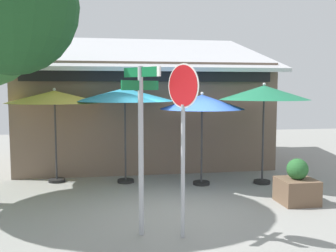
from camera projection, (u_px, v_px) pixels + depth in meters
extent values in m
cube|color=gray|center=(181.00, 206.00, 8.56)|extent=(28.00, 28.00, 0.10)
cube|color=#705B4C|center=(142.00, 113.00, 13.74)|extent=(7.75, 5.13, 3.28)
cube|color=silver|center=(142.00, 52.00, 13.39)|extent=(8.25, 5.68, 1.56)
cube|color=black|center=(150.00, 74.00, 11.05)|extent=(7.15, 0.16, 0.44)
cylinder|color=#A8AAB2|center=(141.00, 152.00, 6.61)|extent=(0.09, 0.09, 2.89)
cube|color=#116B38|center=(140.00, 72.00, 6.48)|extent=(0.51, 0.67, 0.16)
cube|color=#116B38|center=(140.00, 85.00, 6.50)|extent=(0.67, 0.51, 0.16)
cube|color=white|center=(159.00, 71.00, 6.18)|extent=(0.06, 0.07, 0.16)
cylinder|color=#A8AAB2|center=(183.00, 172.00, 6.53)|extent=(0.07, 0.07, 2.26)
cylinder|color=white|center=(183.00, 86.00, 6.39)|extent=(0.39, 0.63, 0.73)
cylinder|color=red|center=(183.00, 86.00, 6.39)|extent=(0.37, 0.60, 0.68)
cylinder|color=black|center=(57.00, 180.00, 10.54)|extent=(0.44, 0.44, 0.08)
cylinder|color=#333335|center=(56.00, 142.00, 10.44)|extent=(0.05, 0.05, 2.19)
cone|color=#EAD14C|center=(54.00, 97.00, 10.32)|extent=(2.54, 2.54, 0.32)
sphere|color=silver|center=(54.00, 89.00, 10.30)|extent=(0.08, 0.08, 0.08)
cylinder|color=black|center=(126.00, 181.00, 10.47)|extent=(0.44, 0.44, 0.08)
cylinder|color=#333335|center=(125.00, 141.00, 10.37)|extent=(0.05, 0.05, 2.24)
cone|color=#2D99BC|center=(125.00, 94.00, 10.25)|extent=(2.61, 2.61, 0.34)
sphere|color=silver|center=(125.00, 87.00, 10.23)|extent=(0.08, 0.08, 0.08)
cylinder|color=black|center=(201.00, 183.00, 10.24)|extent=(0.44, 0.44, 0.08)
cylinder|color=#333335|center=(202.00, 146.00, 10.15)|extent=(0.05, 0.05, 2.04)
cone|color=#2D56B7|center=(202.00, 102.00, 10.03)|extent=(2.19, 2.19, 0.37)
sphere|color=silver|center=(202.00, 93.00, 10.01)|extent=(0.08, 0.08, 0.08)
cylinder|color=black|center=(262.00, 182.00, 10.37)|extent=(0.44, 0.44, 0.08)
cylinder|color=#333335|center=(263.00, 141.00, 10.26)|extent=(0.05, 0.05, 2.28)
cone|color=#1E724C|center=(264.00, 93.00, 10.13)|extent=(2.34, 2.34, 0.37)
sphere|color=silver|center=(264.00, 84.00, 10.11)|extent=(0.08, 0.08, 0.08)
sphere|color=#1E4C23|center=(9.00, 6.00, 7.71)|extent=(2.76, 2.76, 2.76)
cube|color=brown|center=(297.00, 191.00, 8.57)|extent=(0.78, 0.78, 0.54)
sphere|color=#28602D|center=(297.00, 169.00, 8.52)|extent=(0.47, 0.47, 0.47)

